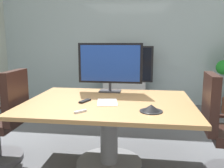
{
  "coord_description": "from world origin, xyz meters",
  "views": [
    {
      "loc": [
        0.5,
        -2.28,
        1.41
      ],
      "look_at": [
        0.13,
        0.53,
        0.9
      ],
      "focal_mm": 38.32,
      "sensor_mm": 36.0,
      "label": 1
    }
  ],
  "objects_px": {
    "office_chair_left": "(4,124)",
    "remote_control": "(85,101)",
    "conference_table": "(109,117)",
    "tv_monitor": "(110,65)",
    "conference_phone": "(151,108)",
    "wall_display_unit": "(124,86)"
  },
  "relations": [
    {
      "from": "conference_table",
      "to": "tv_monitor",
      "type": "bearing_deg",
      "value": 96.61
    },
    {
      "from": "office_chair_left",
      "to": "wall_display_unit",
      "type": "distance_m",
      "value": 2.89
    },
    {
      "from": "tv_monitor",
      "to": "conference_phone",
      "type": "xyz_separation_m",
      "value": [
        0.51,
        -0.85,
        -0.33
      ]
    },
    {
      "from": "wall_display_unit",
      "to": "conference_phone",
      "type": "distance_m",
      "value": 2.94
    },
    {
      "from": "tv_monitor",
      "to": "wall_display_unit",
      "type": "relative_size",
      "value": 0.64
    },
    {
      "from": "office_chair_left",
      "to": "conference_phone",
      "type": "distance_m",
      "value": 1.74
    },
    {
      "from": "tv_monitor",
      "to": "wall_display_unit",
      "type": "height_order",
      "value": "tv_monitor"
    },
    {
      "from": "conference_table",
      "to": "remote_control",
      "type": "height_order",
      "value": "remote_control"
    },
    {
      "from": "conference_table",
      "to": "tv_monitor",
      "type": "distance_m",
      "value": 0.74
    },
    {
      "from": "conference_phone",
      "to": "tv_monitor",
      "type": "bearing_deg",
      "value": 121.11
    },
    {
      "from": "tv_monitor",
      "to": "remote_control",
      "type": "distance_m",
      "value": 0.7
    },
    {
      "from": "wall_display_unit",
      "to": "remote_control",
      "type": "relative_size",
      "value": 7.71
    },
    {
      "from": "conference_table",
      "to": "wall_display_unit",
      "type": "relative_size",
      "value": 1.4
    },
    {
      "from": "office_chair_left",
      "to": "remote_control",
      "type": "relative_size",
      "value": 6.41
    },
    {
      "from": "office_chair_left",
      "to": "remote_control",
      "type": "bearing_deg",
      "value": 91.05
    },
    {
      "from": "conference_table",
      "to": "conference_phone",
      "type": "bearing_deg",
      "value": -36.82
    },
    {
      "from": "conference_table",
      "to": "remote_control",
      "type": "xyz_separation_m",
      "value": [
        -0.26,
        -0.06,
        0.19
      ]
    },
    {
      "from": "conference_phone",
      "to": "remote_control",
      "type": "relative_size",
      "value": 1.29
    },
    {
      "from": "tv_monitor",
      "to": "conference_phone",
      "type": "height_order",
      "value": "tv_monitor"
    },
    {
      "from": "tv_monitor",
      "to": "wall_display_unit",
      "type": "xyz_separation_m",
      "value": [
        0.03,
        2.02,
        -0.67
      ]
    },
    {
      "from": "conference_phone",
      "to": "office_chair_left",
      "type": "bearing_deg",
      "value": 171.61
    },
    {
      "from": "conference_table",
      "to": "conference_phone",
      "type": "height_order",
      "value": "conference_phone"
    }
  ]
}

